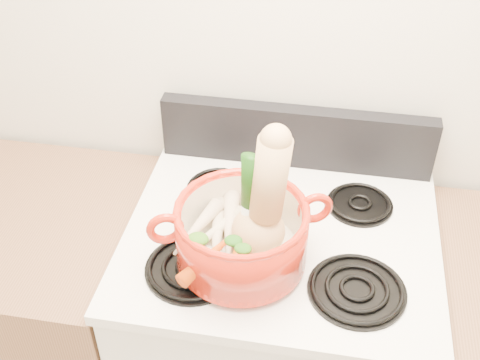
% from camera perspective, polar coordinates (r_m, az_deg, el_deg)
% --- Properties ---
extents(wall_back, '(3.50, 0.02, 2.60)m').
position_cam_1_polar(wall_back, '(1.60, 6.07, 12.80)').
color(wall_back, silver).
rests_on(wall_back, floor).
extents(stove_body, '(0.76, 0.65, 0.92)m').
position_cam_1_polar(stove_body, '(1.89, 3.29, -15.89)').
color(stove_body, silver).
rests_on(stove_body, floor).
extents(cooktop, '(0.78, 0.67, 0.03)m').
position_cam_1_polar(cooktop, '(1.52, 3.93, -5.46)').
color(cooktop, white).
rests_on(cooktop, stove_body).
extents(control_backsplash, '(0.76, 0.05, 0.18)m').
position_cam_1_polar(control_backsplash, '(1.69, 5.33, 4.12)').
color(control_backsplash, black).
rests_on(control_backsplash, cooktop).
extents(burner_front_left, '(0.22, 0.22, 0.02)m').
position_cam_1_polar(burner_front_left, '(1.42, -4.53, -8.24)').
color(burner_front_left, black).
rests_on(burner_front_left, cooktop).
extents(burner_front_right, '(0.22, 0.22, 0.02)m').
position_cam_1_polar(burner_front_right, '(1.40, 11.03, -10.11)').
color(burner_front_right, black).
rests_on(burner_front_right, cooktop).
extents(burner_back_left, '(0.17, 0.17, 0.02)m').
position_cam_1_polar(burner_back_left, '(1.63, -2.05, -0.68)').
color(burner_back_left, black).
rests_on(burner_back_left, cooktop).
extents(burner_back_right, '(0.17, 0.17, 0.02)m').
position_cam_1_polar(burner_back_right, '(1.61, 11.29, -2.17)').
color(burner_back_right, black).
rests_on(burner_back_right, cooktop).
extents(dutch_oven, '(0.39, 0.39, 0.15)m').
position_cam_1_polar(dutch_oven, '(1.37, 0.15, -5.21)').
color(dutch_oven, '#B7200F').
rests_on(dutch_oven, burner_front_left).
extents(pot_handle_left, '(0.09, 0.05, 0.08)m').
position_cam_1_polar(pot_handle_left, '(1.32, -7.11, -4.60)').
color(pot_handle_left, '#B7200F').
rests_on(pot_handle_left, dutch_oven).
extents(pot_handle_right, '(0.09, 0.05, 0.08)m').
position_cam_1_polar(pot_handle_right, '(1.37, 7.13, -2.66)').
color(pot_handle_right, '#B7200F').
rests_on(pot_handle_right, dutch_oven).
extents(squash, '(0.16, 0.14, 0.32)m').
position_cam_1_polar(squash, '(1.30, 1.83, -1.59)').
color(squash, tan).
rests_on(squash, dutch_oven).
extents(leek, '(0.05, 0.05, 0.27)m').
position_cam_1_polar(leek, '(1.32, 0.92, -2.04)').
color(leek, white).
rests_on(leek, dutch_oven).
extents(ginger, '(0.09, 0.07, 0.05)m').
position_cam_1_polar(ginger, '(1.45, 1.06, -3.47)').
color(ginger, '#D7B884').
rests_on(ginger, dutch_oven).
extents(parsnip_0, '(0.07, 0.22, 0.06)m').
position_cam_1_polar(parsnip_0, '(1.40, -2.20, -5.32)').
color(parsnip_0, beige).
rests_on(parsnip_0, dutch_oven).
extents(parsnip_1, '(0.14, 0.17, 0.05)m').
position_cam_1_polar(parsnip_1, '(1.41, -2.54, -4.92)').
color(parsnip_1, beige).
rests_on(parsnip_1, dutch_oven).
extents(parsnip_2, '(0.07, 0.21, 0.06)m').
position_cam_1_polar(parsnip_2, '(1.41, -0.97, -4.14)').
color(parsnip_2, '#F0E3C3').
rests_on(parsnip_2, dutch_oven).
extents(parsnip_3, '(0.10, 0.18, 0.05)m').
position_cam_1_polar(parsnip_3, '(1.40, -4.13, -4.47)').
color(parsnip_3, beige).
rests_on(parsnip_3, dutch_oven).
extents(carrot_0, '(0.04, 0.15, 0.04)m').
position_cam_1_polar(carrot_0, '(1.38, -0.16, -6.58)').
color(carrot_0, '#CE640A').
rests_on(carrot_0, dutch_oven).
extents(carrot_1, '(0.11, 0.17, 0.05)m').
position_cam_1_polar(carrot_1, '(1.34, -3.12, -7.51)').
color(carrot_1, '#DC4C0B').
rests_on(carrot_1, dutch_oven).
extents(carrot_2, '(0.05, 0.15, 0.04)m').
position_cam_1_polar(carrot_2, '(1.35, 0.41, -6.86)').
color(carrot_2, '#B73309').
rests_on(carrot_2, dutch_oven).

